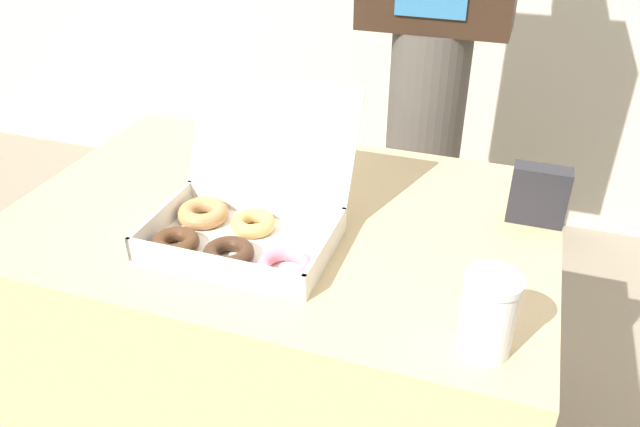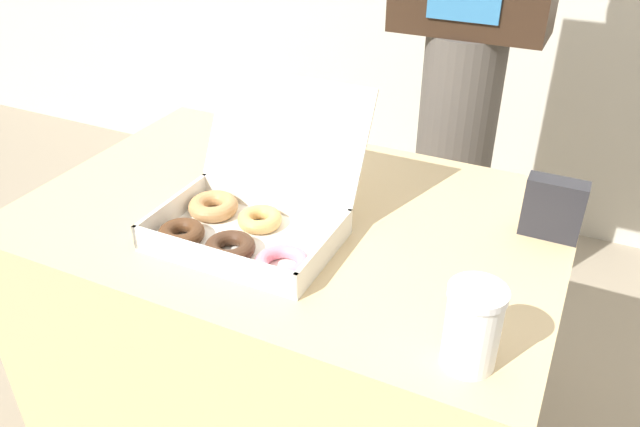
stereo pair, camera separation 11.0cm
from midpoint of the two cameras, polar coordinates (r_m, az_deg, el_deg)
name	(u,v)px [view 2 (the right image)]	position (r m, az deg, el deg)	size (l,w,h in m)	color
table	(296,346)	(1.55, -0.14, -12.07)	(1.12, 0.74, 0.77)	tan
donut_box	(246,215)	(1.21, -4.19, -0.20)	(0.36, 0.35, 0.26)	white
coffee_cup	(473,327)	(0.95, 17.09, -10.00)	(0.09, 0.09, 0.14)	white
napkin_holder	(553,209)	(1.30, 22.88, 0.34)	(0.11, 0.04, 0.12)	#232328
person_customer	(468,38)	(1.75, 15.20, 15.21)	(0.40, 0.22, 1.83)	#4C4742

